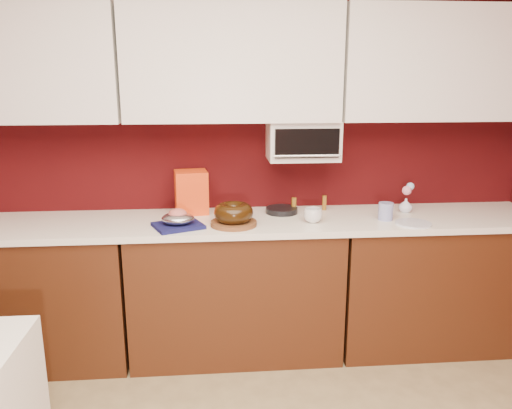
{
  "coord_description": "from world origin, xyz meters",
  "views": [
    {
      "loc": [
        -0.12,
        -1.08,
        1.75
      ],
      "look_at": [
        0.13,
        1.84,
        1.02
      ],
      "focal_mm": 35.0,
      "sensor_mm": 36.0,
      "label": 1
    }
  ],
  "objects_px": {
    "pandoro_box": "(191,192)",
    "flower_vase": "(406,204)",
    "toaster_oven": "(303,140)",
    "blue_jar": "(386,211)",
    "bundt_cake": "(234,213)",
    "coffee_mug": "(313,214)",
    "foil_ham_nest": "(178,218)"
  },
  "relations": [
    {
      "from": "pandoro_box",
      "to": "flower_vase",
      "type": "relative_size",
      "value": 2.64
    },
    {
      "from": "toaster_oven",
      "to": "blue_jar",
      "type": "relative_size",
      "value": 4.12
    },
    {
      "from": "bundt_cake",
      "to": "coffee_mug",
      "type": "xyz_separation_m",
      "value": [
        0.49,
        0.02,
        -0.03
      ]
    },
    {
      "from": "bundt_cake",
      "to": "flower_vase",
      "type": "height_order",
      "value": "bundt_cake"
    },
    {
      "from": "blue_jar",
      "to": "pandoro_box",
      "type": "bearing_deg",
      "value": 167.25
    },
    {
      "from": "bundt_cake",
      "to": "flower_vase",
      "type": "bearing_deg",
      "value": 10.49
    },
    {
      "from": "blue_jar",
      "to": "flower_vase",
      "type": "bearing_deg",
      "value": 40.89
    },
    {
      "from": "toaster_oven",
      "to": "foil_ham_nest",
      "type": "relative_size",
      "value": 2.3
    },
    {
      "from": "foil_ham_nest",
      "to": "blue_jar",
      "type": "distance_m",
      "value": 1.29
    },
    {
      "from": "toaster_oven",
      "to": "foil_ham_nest",
      "type": "distance_m",
      "value": 0.95
    },
    {
      "from": "toaster_oven",
      "to": "coffee_mug",
      "type": "relative_size",
      "value": 4.15
    },
    {
      "from": "foil_ham_nest",
      "to": "bundt_cake",
      "type": "bearing_deg",
      "value": 2.2
    },
    {
      "from": "pandoro_box",
      "to": "blue_jar",
      "type": "height_order",
      "value": "pandoro_box"
    },
    {
      "from": "bundt_cake",
      "to": "foil_ham_nest",
      "type": "relative_size",
      "value": 1.21
    },
    {
      "from": "toaster_oven",
      "to": "pandoro_box",
      "type": "height_order",
      "value": "toaster_oven"
    },
    {
      "from": "bundt_cake",
      "to": "pandoro_box",
      "type": "distance_m",
      "value": 0.42
    },
    {
      "from": "bundt_cake",
      "to": "blue_jar",
      "type": "xyz_separation_m",
      "value": [
        0.95,
        0.04,
        -0.03
      ]
    },
    {
      "from": "pandoro_box",
      "to": "coffee_mug",
      "type": "distance_m",
      "value": 0.81
    },
    {
      "from": "foil_ham_nest",
      "to": "blue_jar",
      "type": "relative_size",
      "value": 1.79
    },
    {
      "from": "blue_jar",
      "to": "flower_vase",
      "type": "height_order",
      "value": "blue_jar"
    },
    {
      "from": "coffee_mug",
      "to": "flower_vase",
      "type": "height_order",
      "value": "coffee_mug"
    },
    {
      "from": "coffee_mug",
      "to": "blue_jar",
      "type": "relative_size",
      "value": 0.99
    },
    {
      "from": "foil_ham_nest",
      "to": "flower_vase",
      "type": "bearing_deg",
      "value": 8.66
    },
    {
      "from": "foil_ham_nest",
      "to": "flower_vase",
      "type": "relative_size",
      "value": 1.84
    },
    {
      "from": "toaster_oven",
      "to": "flower_vase",
      "type": "height_order",
      "value": "toaster_oven"
    },
    {
      "from": "blue_jar",
      "to": "flower_vase",
      "type": "xyz_separation_m",
      "value": [
        0.19,
        0.17,
        -0.0
      ]
    },
    {
      "from": "toaster_oven",
      "to": "blue_jar",
      "type": "height_order",
      "value": "toaster_oven"
    },
    {
      "from": "toaster_oven",
      "to": "flower_vase",
      "type": "xyz_separation_m",
      "value": [
        0.69,
        -0.08,
        -0.42
      ]
    },
    {
      "from": "bundt_cake",
      "to": "blue_jar",
      "type": "relative_size",
      "value": 2.17
    },
    {
      "from": "blue_jar",
      "to": "flower_vase",
      "type": "relative_size",
      "value": 1.03
    },
    {
      "from": "coffee_mug",
      "to": "blue_jar",
      "type": "bearing_deg",
      "value": 2.52
    },
    {
      "from": "foil_ham_nest",
      "to": "toaster_oven",
      "type": "bearing_deg",
      "value": 21.11
    }
  ]
}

